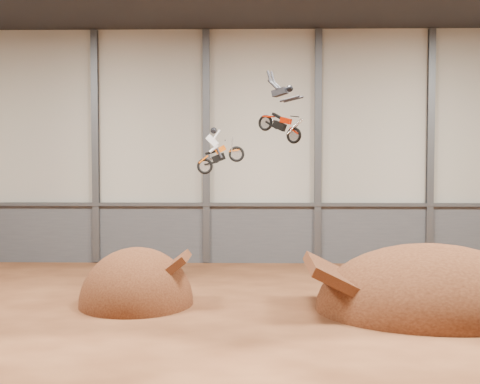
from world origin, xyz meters
name	(u,v)px	position (x,y,z in m)	size (l,w,h in m)	color
floor	(266,325)	(0.00, 0.00, 0.00)	(40.00, 40.00, 0.00)	#4E2715
back_wall	(262,147)	(0.00, 15.00, 7.00)	(40.00, 0.10, 14.00)	#B9B3A3
lower_band_back	(262,234)	(0.00, 14.90, 1.75)	(39.80, 0.18, 3.50)	#4B4C52
steel_rail	(262,204)	(0.00, 14.75, 3.55)	(39.80, 0.35, 0.20)	#47494F
steel_column_1	(96,147)	(-10.00, 14.80, 7.00)	(0.40, 0.36, 13.90)	#47494F
steel_column_2	(206,147)	(-3.33, 14.80, 7.00)	(0.40, 0.36, 13.90)	#47494F
steel_column_3	(318,147)	(3.33, 14.80, 7.00)	(0.40, 0.36, 13.90)	#47494F
steel_column_4	(430,147)	(10.00, 14.80, 7.00)	(0.40, 0.36, 13.90)	#47494F
takeoff_ramp	(137,304)	(-5.57, 3.50, 0.00)	(4.93, 5.69, 4.93)	#3E1C0F
landing_ramp	(431,310)	(6.92, 2.58, 0.00)	(9.60, 8.49, 5.54)	#3E1C0F
fmx_rider_a	(223,145)	(-1.93, 6.79, 6.96)	(2.35, 0.90, 2.13)	#D4560B
fmx_rider_b	(277,107)	(0.47, 2.14, 8.41)	(2.77, 0.79, 2.38)	#B61A00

